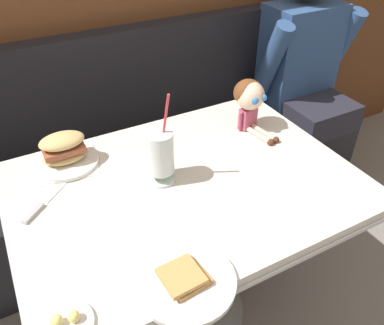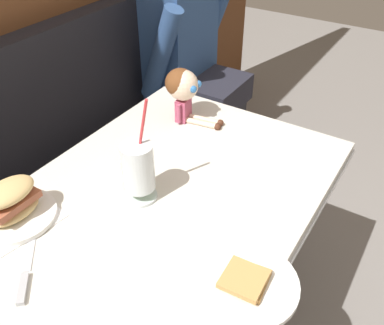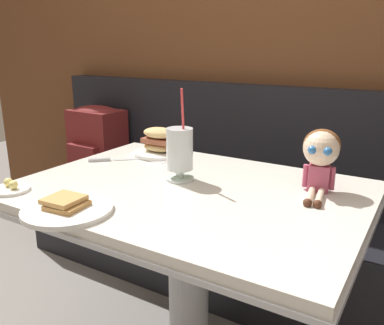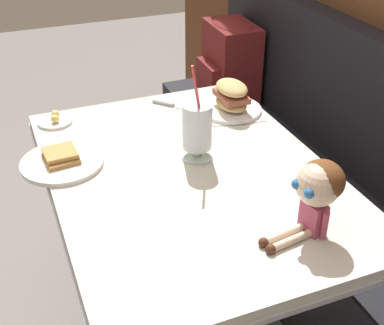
{
  "view_description": "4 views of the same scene",
  "coord_description": "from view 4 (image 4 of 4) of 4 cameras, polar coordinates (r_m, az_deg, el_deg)",
  "views": [
    {
      "loc": [
        -0.45,
        -0.7,
        1.55
      ],
      "look_at": [
        0.03,
        0.19,
        0.8
      ],
      "focal_mm": 36.74,
      "sensor_mm": 36.0,
      "label": 1
    },
    {
      "loc": [
        -0.77,
        -0.39,
        1.56
      ],
      "look_at": [
        0.11,
        0.16,
        0.78
      ],
      "focal_mm": 39.72,
      "sensor_mm": 36.0,
      "label": 2
    },
    {
      "loc": [
        0.66,
        -0.87,
        1.19
      ],
      "look_at": [
        0.0,
        0.2,
        0.82
      ],
      "focal_mm": 37.96,
      "sensor_mm": 36.0,
      "label": 3
    },
    {
      "loc": [
        1.21,
        -0.3,
        1.58
      ],
      "look_at": [
        0.01,
        0.18,
        0.78
      ],
      "focal_mm": 48.83,
      "sensor_mm": 36.0,
      "label": 4
    }
  ],
  "objects": [
    {
      "name": "backpack",
      "position": [
        2.62,
        4.15,
        11.27
      ],
      "size": [
        0.31,
        0.25,
        0.41
      ],
      "color": "maroon",
      "rests_on": "booth_bench"
    },
    {
      "name": "butter_saucer",
      "position": [
        1.87,
        -14.74,
        4.49
      ],
      "size": [
        0.12,
        0.12,
        0.04
      ],
      "color": "white",
      "rests_on": "diner_table"
    },
    {
      "name": "diner_table",
      "position": [
        1.66,
        -0.19,
        -6.67
      ],
      "size": [
        1.11,
        0.81,
        0.74
      ],
      "color": "silver",
      "rests_on": "ground"
    },
    {
      "name": "seated_doll",
      "position": [
        1.28,
        13.55,
        -2.74
      ],
      "size": [
        0.13,
        0.23,
        0.2
      ],
      "color": "#B74C6B",
      "rests_on": "diner_table"
    },
    {
      "name": "butter_knife",
      "position": [
        1.93,
        -2.25,
        6.32
      ],
      "size": [
        0.19,
        0.17,
        0.01
      ],
      "color": "silver",
      "rests_on": "diner_table"
    },
    {
      "name": "booth_bench",
      "position": [
        2.06,
        16.43,
        -7.08
      ],
      "size": [
        2.6,
        0.48,
        1.0
      ],
      "color": "black",
      "rests_on": "ground"
    },
    {
      "name": "sandwich_plate",
      "position": [
        1.88,
        4.3,
        6.82
      ],
      "size": [
        0.23,
        0.23,
        0.12
      ],
      "color": "white",
      "rests_on": "diner_table"
    },
    {
      "name": "toast_plate",
      "position": [
        1.62,
        -14.03,
        0.16
      ],
      "size": [
        0.25,
        0.25,
        0.04
      ],
      "color": "white",
      "rests_on": "diner_table"
    },
    {
      "name": "milkshake_glass",
      "position": [
        1.56,
        0.56,
        3.74
      ],
      "size": [
        0.1,
        0.1,
        0.31
      ],
      "color": "silver",
      "rests_on": "diner_table"
    }
  ]
}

